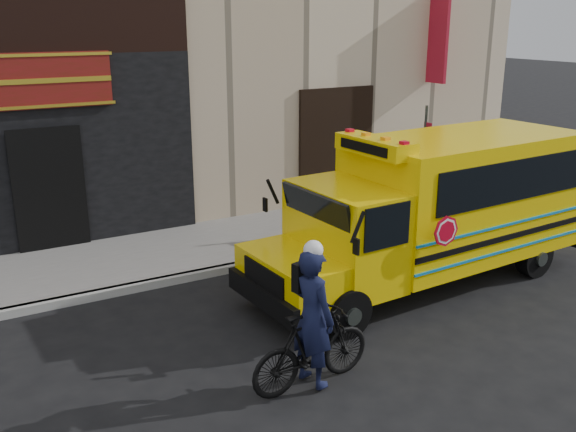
# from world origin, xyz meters

# --- Properties ---
(ground) EXTENTS (120.00, 120.00, 0.00)m
(ground) POSITION_xyz_m (0.00, 0.00, 0.00)
(ground) COLOR black
(ground) RESTS_ON ground
(curb) EXTENTS (40.00, 0.20, 0.15)m
(curb) POSITION_xyz_m (0.00, 2.60, 0.07)
(curb) COLOR #979792
(curb) RESTS_ON ground
(sidewalk) EXTENTS (40.00, 3.00, 0.15)m
(sidewalk) POSITION_xyz_m (0.00, 4.10, 0.07)
(sidewalk) COLOR #63605D
(sidewalk) RESTS_ON ground
(school_bus) EXTENTS (7.01, 2.66, 2.92)m
(school_bus) POSITION_xyz_m (2.88, 0.33, 1.51)
(school_bus) COLOR black
(school_bus) RESTS_ON ground
(sign_pole) EXTENTS (0.06, 0.26, 2.97)m
(sign_pole) POSITION_xyz_m (4.58, 2.69, 1.64)
(sign_pole) COLOR #3C433E
(sign_pole) RESTS_ON ground
(bicycle) EXTENTS (1.90, 0.63, 1.12)m
(bicycle) POSITION_xyz_m (-1.12, -1.72, 0.56)
(bicycle) COLOR black
(bicycle) RESTS_ON ground
(cyclist) EXTENTS (0.61, 0.80, 1.95)m
(cyclist) POSITION_xyz_m (-1.11, -1.72, 0.97)
(cyclist) COLOR black
(cyclist) RESTS_ON ground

